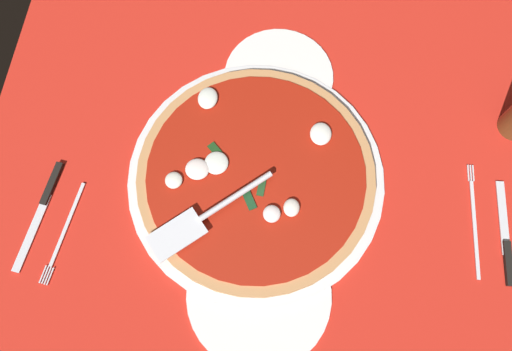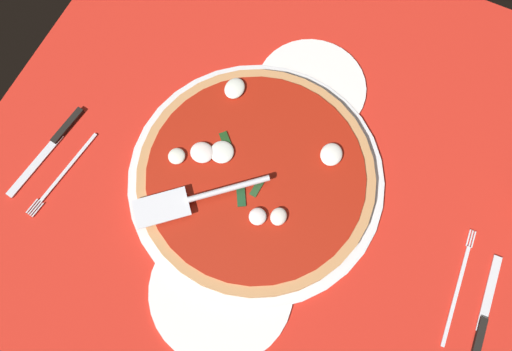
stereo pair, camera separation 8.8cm
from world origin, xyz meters
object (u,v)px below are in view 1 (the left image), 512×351
(dinner_plate_left, at_px, (259,295))
(place_setting_far, at_px, (53,219))
(pizza_server, at_px, (207,215))
(dinner_plate_right, at_px, (279,77))
(pizza, at_px, (255,175))
(place_setting_near, at_px, (490,231))

(dinner_plate_left, relative_size, place_setting_far, 1.12)
(pizza_server, xyz_separation_m, place_setting_far, (-0.03, 0.27, -0.04))
(dinner_plate_left, bearing_deg, dinner_plate_right, 2.06)
(pizza_server, bearing_deg, dinner_plate_left, 90.53)
(pizza, height_order, place_setting_far, pizza)
(dinner_plate_right, distance_m, pizza_server, 0.31)
(dinner_plate_right, distance_m, pizza, 0.21)
(place_setting_near, bearing_deg, dinner_plate_left, 108.76)
(dinner_plate_left, height_order, pizza, pizza)
(dinner_plate_right, bearing_deg, dinner_plate_left, -177.94)
(dinner_plate_left, distance_m, pizza, 0.20)
(dinner_plate_left, relative_size, pizza_server, 1.23)
(pizza, relative_size, pizza_server, 2.14)
(pizza_server, bearing_deg, place_setting_near, 143.87)
(pizza, bearing_deg, dinner_plate_left, -170.93)
(dinner_plate_left, xyz_separation_m, pizza_server, (0.11, 0.10, 0.04))
(pizza_server, relative_size, place_setting_near, 0.94)
(dinner_plate_left, bearing_deg, place_setting_far, 77.59)
(place_setting_near, bearing_deg, place_setting_far, 92.03)
(pizza_server, relative_size, place_setting_far, 0.91)
(dinner_plate_left, height_order, place_setting_near, place_setting_near)
(place_setting_far, bearing_deg, place_setting_near, 103.67)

